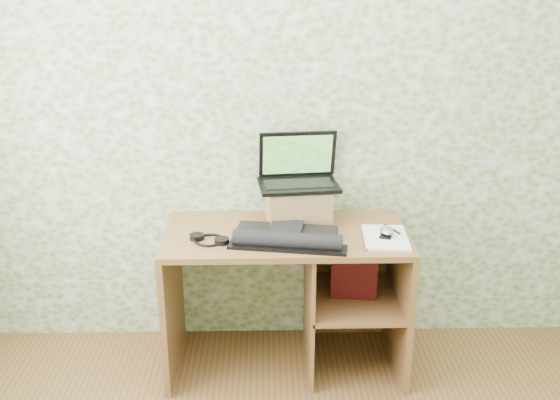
{
  "coord_description": "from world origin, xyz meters",
  "views": [
    {
      "loc": [
        -0.09,
        -1.41,
        1.95
      ],
      "look_at": [
        -0.03,
        1.39,
        0.94
      ],
      "focal_mm": 40.0,
      "sensor_mm": 36.0,
      "label": 1
    }
  ],
  "objects_px": {
    "desk": "(301,278)",
    "notepad": "(385,238)",
    "laptop": "(298,173)",
    "keyboard": "(287,237)",
    "riser": "(298,204)"
  },
  "relations": [
    {
      "from": "keyboard",
      "to": "notepad",
      "type": "relative_size",
      "value": 1.89
    },
    {
      "from": "desk",
      "to": "keyboard",
      "type": "distance_m",
      "value": 0.34
    },
    {
      "from": "laptop",
      "to": "keyboard",
      "type": "xyz_separation_m",
      "value": [
        -0.07,
        -0.3,
        -0.22
      ]
    },
    {
      "from": "riser",
      "to": "desk",
      "type": "bearing_deg",
      "value": -83.95
    },
    {
      "from": "laptop",
      "to": "keyboard",
      "type": "height_order",
      "value": "laptop"
    },
    {
      "from": "desk",
      "to": "keyboard",
      "type": "height_order",
      "value": "keyboard"
    },
    {
      "from": "keyboard",
      "to": "riser",
      "type": "bearing_deg",
      "value": 85.58
    },
    {
      "from": "laptop",
      "to": "desk",
      "type": "bearing_deg",
      "value": -91.94
    },
    {
      "from": "desk",
      "to": "notepad",
      "type": "xyz_separation_m",
      "value": [
        0.4,
        -0.12,
        0.28
      ]
    },
    {
      "from": "riser",
      "to": "keyboard",
      "type": "height_order",
      "value": "riser"
    },
    {
      "from": "notepad",
      "to": "riser",
      "type": "bearing_deg",
      "value": 153.85
    },
    {
      "from": "riser",
      "to": "notepad",
      "type": "relative_size",
      "value": 1.05
    },
    {
      "from": "keyboard",
      "to": "laptop",
      "type": "bearing_deg",
      "value": 87.5
    },
    {
      "from": "keyboard",
      "to": "notepad",
      "type": "xyz_separation_m",
      "value": [
        0.48,
        0.02,
        -0.02
      ]
    },
    {
      "from": "desk",
      "to": "laptop",
      "type": "bearing_deg",
      "value": 94.42
    }
  ]
}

